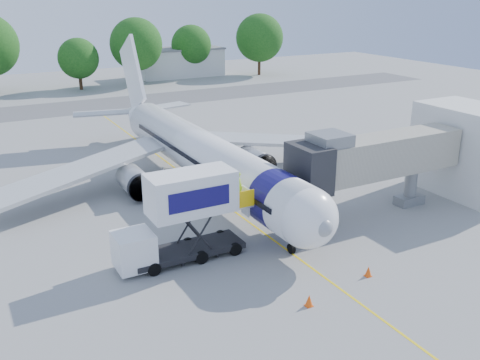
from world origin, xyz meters
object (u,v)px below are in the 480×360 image
jet_bridge (368,159)px  catering_hiloader (182,218)px  aircraft (200,153)px  ground_tug (462,300)px

jet_bridge → catering_hiloader: (-14.25, -0.00, -1.58)m
catering_hiloader → aircraft: bearing=60.6°
ground_tug → catering_hiloader: bearing=147.4°
aircraft → catering_hiloader: bearing=-119.4°
jet_bridge → catering_hiloader: jet_bridge is taller
aircraft → ground_tug: aircraft is taller
aircraft → jet_bridge: (7.99, -11.12, 1.39)m
aircraft → ground_tug: (3.83, -23.32, -2.14)m
catering_hiloader → ground_tug: (10.09, -12.19, -1.95)m
aircraft → jet_bridge: bearing=-54.3°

